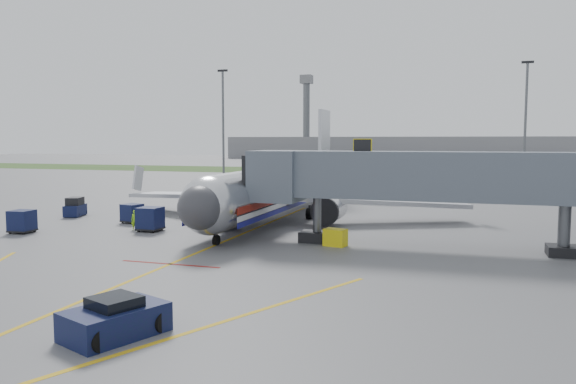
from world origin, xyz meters
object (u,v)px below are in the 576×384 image
(pushback_tug, at_px, (115,320))
(belt_loader, at_px, (223,221))
(ramp_worker, at_px, (135,220))
(baggage_tug, at_px, (75,208))
(airliner, at_px, (280,188))

(pushback_tug, xyz_separation_m, belt_loader, (-6.42, 23.41, -0.05))
(belt_loader, distance_m, ramp_worker, 6.69)
(ramp_worker, bearing_deg, baggage_tug, 120.88)
(airliner, relative_size, ramp_worker, 23.53)
(pushback_tug, bearing_deg, belt_loader, 105.34)
(belt_loader, bearing_deg, airliner, 69.08)
(airliner, height_order, baggage_tug, airliner)
(belt_loader, bearing_deg, ramp_worker, -153.92)
(airliner, bearing_deg, pushback_tug, -82.55)
(airliner, distance_m, baggage_tug, 18.58)
(airliner, distance_m, belt_loader, 7.32)
(baggage_tug, bearing_deg, pushback_tug, -49.39)
(baggage_tug, height_order, ramp_worker, baggage_tug)
(ramp_worker, bearing_deg, belt_loader, -4.97)
(baggage_tug, xyz_separation_m, ramp_worker, (9.43, -5.03, 0.00))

